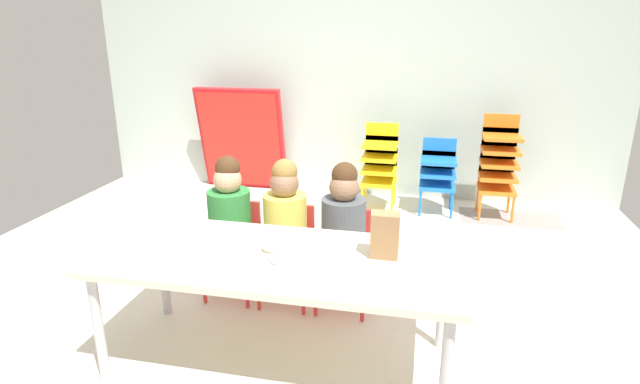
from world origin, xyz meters
TOP-DOWN VIEW (x-y plane):
  - ground_plane at (0.00, 0.01)m, footprint 5.25×4.61m
  - back_wall at (0.00, 2.31)m, footprint 5.25×0.10m
  - craft_table at (0.13, -0.62)m, footprint 1.77×0.74m
  - seated_child_near_camera at (-0.36, -0.02)m, footprint 0.32×0.31m
  - seated_child_middle_seat at (-0.01, -0.02)m, footprint 0.32×0.31m
  - seated_child_far_right at (0.35, -0.02)m, footprint 0.32×0.31m
  - kid_chair_yellow_stack at (0.38, 1.86)m, footprint 0.32×0.30m
  - kid_chair_blue_stack at (0.91, 1.85)m, footprint 0.32×0.30m
  - kid_chair_orange_stack at (1.43, 1.86)m, footprint 0.32×0.30m
  - folded_activity_table at (-1.09, 2.11)m, footprint 0.90×0.29m
  - paper_bag_brown at (0.63, -0.53)m, footprint 0.13×0.09m
  - paper_plate_near_edge at (0.16, -0.70)m, footprint 0.18×0.18m
  - paper_plate_center_table at (0.30, -0.52)m, footprint 0.18×0.18m
  - donut_powdered_on_plate at (0.16, -0.70)m, footprint 0.10×0.10m
  - donut_powdered_loose at (0.08, -0.56)m, footprint 0.12×0.12m

SIDE VIEW (x-z plane):
  - ground_plane at x=0.00m, z-range -0.02..0.00m
  - kid_chair_blue_stack at x=0.91m, z-range 0.06..0.74m
  - kid_chair_yellow_stack at x=0.38m, z-range 0.06..0.86m
  - kid_chair_orange_stack at x=1.43m, z-range 0.06..0.98m
  - folded_activity_table at x=-1.09m, z-range -0.01..1.08m
  - seated_child_near_camera at x=-0.36m, z-range 0.10..1.01m
  - seated_child_middle_seat at x=-0.01m, z-range 0.10..1.01m
  - seated_child_far_right at x=0.35m, z-range 0.10..1.01m
  - craft_table at x=0.13m, z-range 0.25..0.86m
  - paper_plate_near_edge at x=0.16m, z-range 0.61..0.61m
  - paper_plate_center_table at x=0.30m, z-range 0.61..0.61m
  - donut_powdered_loose at x=0.08m, z-range 0.61..0.64m
  - donut_powdered_on_plate at x=0.16m, z-range 0.61..0.64m
  - paper_bag_brown at x=0.63m, z-range 0.61..0.83m
  - back_wall at x=0.00m, z-range 0.00..2.71m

